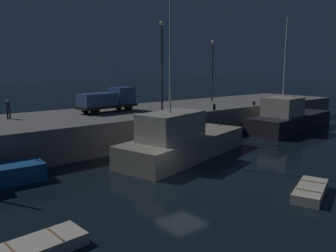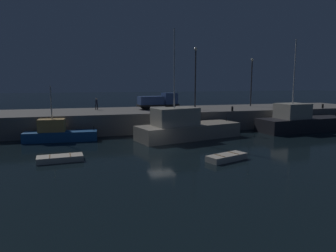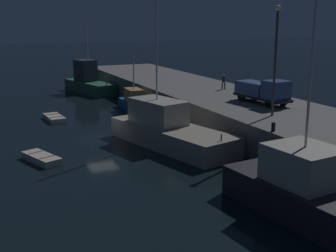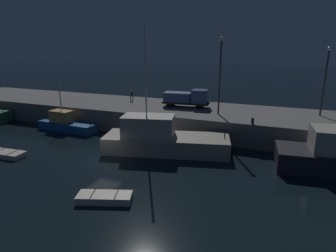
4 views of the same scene
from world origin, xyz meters
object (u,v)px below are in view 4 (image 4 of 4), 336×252
at_px(dockworker, 132,95).
at_px(bollard_west, 253,121).
at_px(utility_truck, 187,98).
at_px(bollard_central, 328,128).
at_px(fishing_boat_orange, 66,124).
at_px(dinghy_orange_near, 6,154).
at_px(lamp_post_east, 326,76).
at_px(fishing_boat_white, 162,139).
at_px(rowboat_white_mid, 105,198).
at_px(lamp_post_west, 220,70).

relative_size(dockworker, bollard_west, 2.63).
distance_m(utility_truck, bollard_central, 16.67).
distance_m(fishing_boat_orange, bollard_central, 29.30).
relative_size(dinghy_orange_near, lamp_post_east, 0.50).
bearing_deg(bollard_central, fishing_boat_white, -163.08).
relative_size(dockworker, bollard_central, 3.62).
bearing_deg(fishing_boat_white, utility_truck, 94.12).
relative_size(fishing_boat_orange, bollard_west, 12.77).
bearing_deg(fishing_boat_orange, bollard_west, 4.97).
relative_size(utility_truck, dockworker, 3.76).
height_order(bollard_west, bollard_central, bollard_west).
distance_m(fishing_boat_white, rowboat_white_mid, 10.42).
bearing_deg(lamp_post_west, dockworker, 164.99).
height_order(lamp_post_east, bollard_west, lamp_post_east).
height_order(fishing_boat_orange, dinghy_orange_near, fishing_boat_orange).
relative_size(lamp_post_west, dockworker, 5.28).
bearing_deg(fishing_boat_white, dinghy_orange_near, -152.70).
distance_m(lamp_post_west, dockworker, 14.54).
bearing_deg(lamp_post_west, rowboat_white_mid, -101.96).
height_order(lamp_post_west, bollard_central, lamp_post_west).
bearing_deg(fishing_boat_white, lamp_post_west, 62.02).
height_order(fishing_boat_orange, lamp_post_east, lamp_post_east).
relative_size(dinghy_orange_near, dockworker, 2.31).
xyz_separation_m(dinghy_orange_near, lamp_post_west, (17.35, 14.38, 7.40)).
height_order(fishing_boat_orange, dockworker, fishing_boat_orange).
relative_size(bollard_west, bollard_central, 1.38).
bearing_deg(bollard_central, lamp_post_east, 90.85).
bearing_deg(rowboat_white_mid, dockworker, 114.32).
xyz_separation_m(lamp_post_west, utility_truck, (-4.69, 2.47, -3.82)).
bearing_deg(dockworker, lamp_post_east, -0.02).
bearing_deg(bollard_west, utility_truck, 147.83).
xyz_separation_m(rowboat_white_mid, utility_truck, (-0.91, 20.32, 3.57)).
distance_m(rowboat_white_mid, bollard_central, 21.22).
xyz_separation_m(lamp_post_east, bollard_central, (0.10, -6.51, -4.25)).
bearing_deg(bollard_west, fishing_boat_orange, -175.03).
bearing_deg(utility_truck, lamp_post_east, 4.15).
relative_size(fishing_boat_orange, lamp_post_east, 1.05).
bearing_deg(bollard_west, bollard_central, 1.94).
xyz_separation_m(fishing_boat_white, bollard_west, (8.20, 4.34, 1.62)).
xyz_separation_m(fishing_boat_white, lamp_post_east, (14.94, 11.09, 5.78)).
bearing_deg(fishing_boat_orange, utility_truck, 29.38).
height_order(fishing_boat_orange, lamp_post_west, lamp_post_west).
bearing_deg(dinghy_orange_near, bollard_central, 22.00).
distance_m(bollard_west, bollard_central, 6.84).
height_order(fishing_boat_white, lamp_post_west, fishing_boat_white).
bearing_deg(dinghy_orange_near, lamp_post_east, 32.43).
relative_size(lamp_post_east, dockworker, 4.64).
height_order(lamp_post_west, bollard_west, lamp_post_west).
bearing_deg(bollard_central, bollard_west, -178.06).
bearing_deg(bollard_west, lamp_post_west, 143.41).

